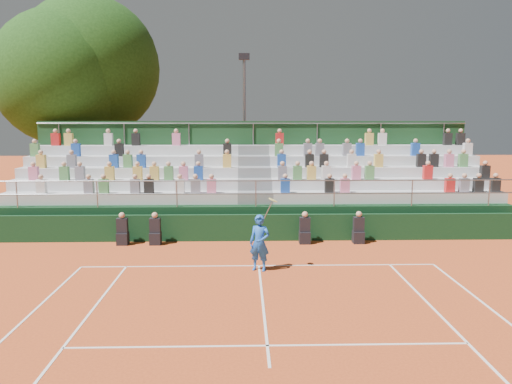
{
  "coord_description": "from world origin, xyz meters",
  "views": [
    {
      "loc": [
        -0.47,
        -14.99,
        4.59
      ],
      "look_at": [
        0.0,
        3.5,
        1.8
      ],
      "focal_mm": 35.0,
      "sensor_mm": 36.0,
      "label": 1
    }
  ],
  "objects_px": {
    "tennis_player": "(260,243)",
    "tree_west": "(62,78)",
    "tree_east": "(89,68)",
    "floodlight_mast": "(244,115)"
  },
  "relations": [
    {
      "from": "floodlight_mast",
      "to": "tree_east",
      "type": "bearing_deg",
      "value": -177.51
    },
    {
      "from": "tree_east",
      "to": "floodlight_mast",
      "type": "bearing_deg",
      "value": 2.49
    },
    {
      "from": "tennis_player",
      "to": "tree_west",
      "type": "xyz_separation_m",
      "value": [
        -9.82,
        12.06,
        5.75
      ]
    },
    {
      "from": "tennis_player",
      "to": "tree_west",
      "type": "distance_m",
      "value": 16.58
    },
    {
      "from": "tennis_player",
      "to": "floodlight_mast",
      "type": "bearing_deg",
      "value": 91.74
    },
    {
      "from": "tree_west",
      "to": "floodlight_mast",
      "type": "height_order",
      "value": "tree_west"
    },
    {
      "from": "tennis_player",
      "to": "floodlight_mast",
      "type": "distance_m",
      "value": 14.1
    },
    {
      "from": "tree_east",
      "to": "floodlight_mast",
      "type": "distance_m",
      "value": 8.76
    },
    {
      "from": "tennis_player",
      "to": "tree_east",
      "type": "distance_m",
      "value": 17.08
    },
    {
      "from": "tennis_player",
      "to": "tree_west",
      "type": "bearing_deg",
      "value": 129.15
    }
  ]
}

